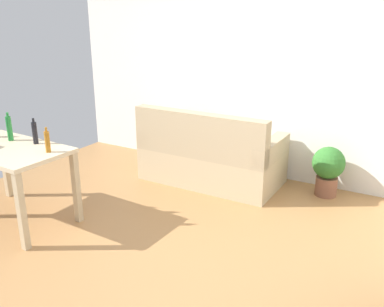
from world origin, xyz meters
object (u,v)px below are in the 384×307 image
object	(u,v)px
potted_plant	(328,168)
bottle_dark	(35,133)
couch	(210,158)
bottle_green	(9,128)
bottle_amber	(47,141)
desk	(8,158)

from	to	relation	value
potted_plant	bottle_dark	xyz separation A→B (m)	(-2.40, -1.93, 0.54)
couch	bottle_green	size ratio (longest dim) A/B	5.75
couch	bottle_amber	bearing A→B (deg)	66.35
desk	bottle_amber	bearing A→B (deg)	14.30
bottle_green	bottle_dark	distance (m)	0.31
couch	bottle_green	xyz separation A→B (m)	(-1.38, -1.67, 0.58)
potted_plant	bottle_green	world-z (taller)	bottle_green
bottle_amber	desk	bearing A→B (deg)	-168.08
bottle_green	bottle_amber	world-z (taller)	bottle_green
desk	bottle_amber	world-z (taller)	bottle_amber
potted_plant	bottle_green	distance (m)	3.40
desk	couch	bearing A→B (deg)	58.73
couch	bottle_dark	distance (m)	2.02
bottle_amber	bottle_dark	bearing A→B (deg)	158.58
couch	potted_plant	bearing A→B (deg)	-166.78
couch	desk	size ratio (longest dim) A/B	1.34
desk	bottle_green	size ratio (longest dim) A/B	4.30
potted_plant	bottle_green	size ratio (longest dim) A/B	2.00
couch	desk	distance (m)	2.23
couch	desk	xyz separation A→B (m)	(-1.22, -1.84, 0.34)
couch	potted_plant	world-z (taller)	couch
potted_plant	bottle_dark	distance (m)	3.13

